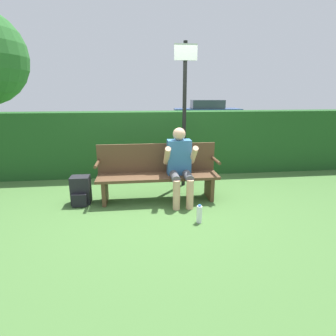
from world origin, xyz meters
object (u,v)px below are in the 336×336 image
object	(u,v)px
person_seated	(180,162)
water_bottle	(199,214)
signpost	(184,108)
park_bench	(158,172)
parked_car	(207,111)
backpack	(81,191)

from	to	relation	value
person_seated	water_bottle	bearing A→B (deg)	-79.89
signpost	person_seated	bearing A→B (deg)	-104.76
park_bench	water_bottle	bearing A→B (deg)	-62.41
park_bench	water_bottle	world-z (taller)	park_bench
parked_car	park_bench	bearing A→B (deg)	-103.96
park_bench	person_seated	xyz separation A→B (m)	(0.35, -0.13, 0.19)
park_bench	signpost	xyz separation A→B (m)	(0.54, 0.61, 1.01)
backpack	person_seated	bearing A→B (deg)	-2.38
park_bench	water_bottle	distance (m)	1.11
backpack	signpost	xyz separation A→B (m)	(1.79, 0.67, 1.26)
signpost	water_bottle	bearing A→B (deg)	-91.91
park_bench	parked_car	world-z (taller)	parked_car
park_bench	water_bottle	size ratio (longest dim) A/B	7.59
park_bench	parked_car	bearing A→B (deg)	71.51
water_bottle	parked_car	world-z (taller)	parked_car
person_seated	parked_car	world-z (taller)	parked_car
park_bench	signpost	distance (m)	1.29
water_bottle	parked_car	xyz separation A→B (m)	(3.65, 13.32, 0.53)
person_seated	park_bench	bearing A→B (deg)	158.94
person_seated	parked_car	bearing A→B (deg)	73.14
backpack	signpost	world-z (taller)	signpost
parked_car	person_seated	bearing A→B (deg)	-102.34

